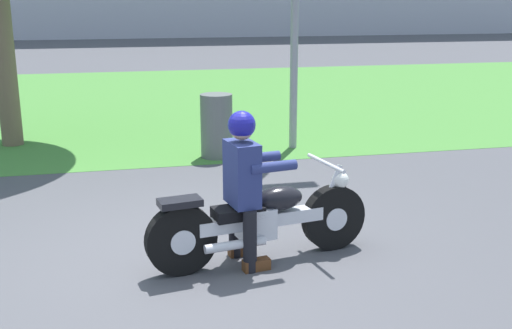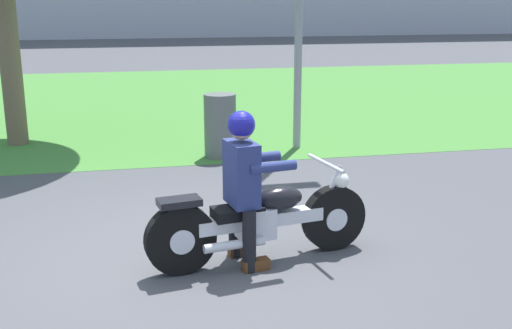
% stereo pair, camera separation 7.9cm
% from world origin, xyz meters
% --- Properties ---
extents(ground, '(120.00, 120.00, 0.00)m').
position_xyz_m(ground, '(0.00, 0.00, 0.00)').
color(ground, '#4C4C51').
extents(grass_verge, '(60.00, 12.00, 0.01)m').
position_xyz_m(grass_verge, '(0.00, 9.16, 0.00)').
color(grass_verge, '#478438').
rests_on(grass_verge, ground).
extents(motorcycle_lead, '(2.09, 0.71, 0.87)m').
position_xyz_m(motorcycle_lead, '(0.67, -0.27, 0.38)').
color(motorcycle_lead, black).
rests_on(motorcycle_lead, ground).
extents(rider_lead, '(0.60, 0.52, 1.39)m').
position_xyz_m(rider_lead, '(0.50, -0.29, 0.81)').
color(rider_lead, black).
rests_on(rider_lead, ground).
extents(trash_can, '(0.47, 0.47, 0.95)m').
position_xyz_m(trash_can, '(0.90, 3.59, 0.47)').
color(trash_can, '#595E5B').
rests_on(trash_can, ground).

